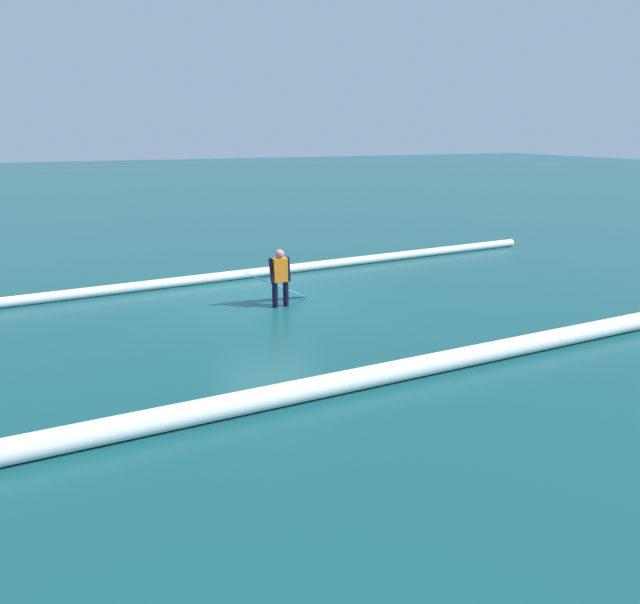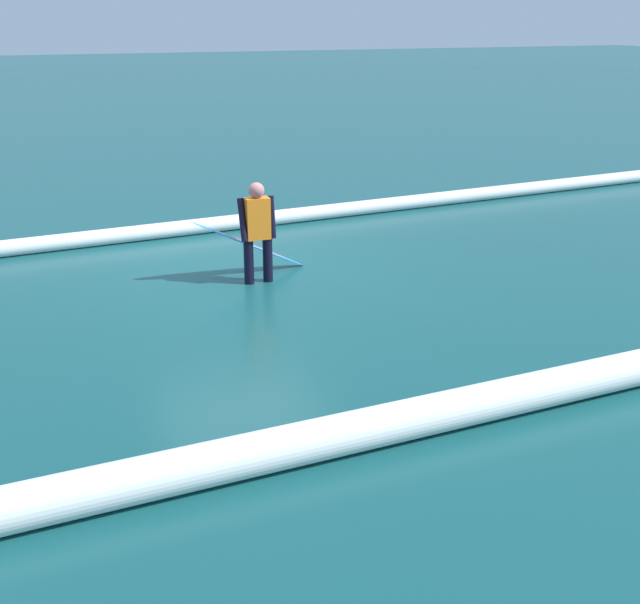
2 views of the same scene
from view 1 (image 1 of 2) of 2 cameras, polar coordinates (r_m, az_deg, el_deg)
ground_plane at (r=13.88m, az=-5.43°, el=0.08°), size 149.73×149.73×0.00m
surfer at (r=13.21m, az=-4.23°, el=2.84°), size 0.52×0.25×1.44m
surfboard at (r=13.68m, az=-4.75°, el=1.82°), size 1.81×0.47×0.94m
wave_crest_foreground at (r=16.29m, az=-6.00°, el=3.19°), size 19.94×1.45×0.27m
wave_crest_midground at (r=10.32m, az=14.79°, el=-5.66°), size 23.08×0.96×0.37m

